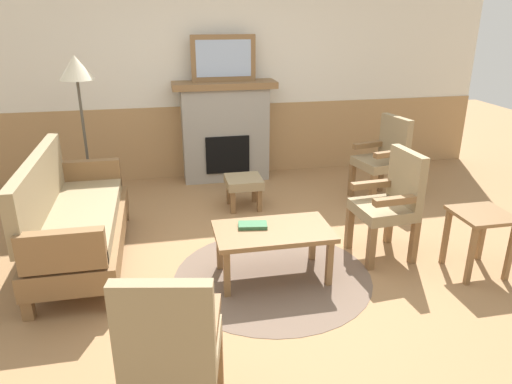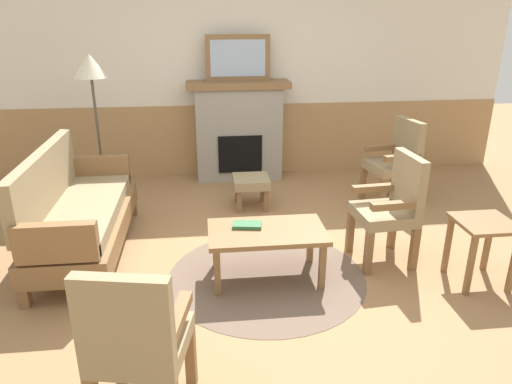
{
  "view_description": "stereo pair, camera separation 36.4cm",
  "coord_description": "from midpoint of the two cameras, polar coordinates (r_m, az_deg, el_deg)",
  "views": [
    {
      "loc": [
        -0.82,
        -3.66,
        2.12
      ],
      "look_at": [
        0.0,
        0.35,
        0.55
      ],
      "focal_mm": 33.43,
      "sensor_mm": 36.0,
      "label": 1
    },
    {
      "loc": [
        -0.46,
        -3.72,
        2.12
      ],
      "look_at": [
        0.0,
        0.35,
        0.55
      ],
      "focal_mm": 33.43,
      "sensor_mm": 36.0,
      "label": 2
    }
  ],
  "objects": [
    {
      "name": "coffee_table",
      "position": [
        3.93,
        -0.61,
        -5.25
      ],
      "size": [
        0.96,
        0.56,
        0.44
      ],
      "color": "brown",
      "rests_on": "ground_plane"
    },
    {
      "name": "couch",
      "position": [
        4.53,
        -23.04,
        -3.13
      ],
      "size": [
        0.7,
        1.8,
        0.98
      ],
      "color": "brown",
      "rests_on": "ground_plane"
    },
    {
      "name": "armchair_front_left",
      "position": [
        2.6,
        -14.37,
        -17.38
      ],
      "size": [
        0.56,
        0.56,
        0.98
      ],
      "color": "brown",
      "rests_on": "ground_plane"
    },
    {
      "name": "footstool",
      "position": [
        5.36,
        -3.43,
        0.95
      ],
      "size": [
        0.4,
        0.4,
        0.36
      ],
      "color": "brown",
      "rests_on": "ground_plane"
    },
    {
      "name": "side_table",
      "position": [
        4.32,
        23.12,
        -3.76
      ],
      "size": [
        0.44,
        0.44,
        0.55
      ],
      "color": "brown",
      "rests_on": "ground_plane"
    },
    {
      "name": "ground_plane",
      "position": [
        4.3,
        -1.51,
        -8.54
      ],
      "size": [
        14.0,
        14.0,
        0.0
      ],
      "primitive_type": "plane",
      "color": "#997047"
    },
    {
      "name": "armchair_by_window_left",
      "position": [
        5.7,
        13.39,
        4.3
      ],
      "size": [
        0.57,
        0.57,
        0.98
      ],
      "color": "brown",
      "rests_on": "ground_plane"
    },
    {
      "name": "framed_picture",
      "position": [
        6.1,
        -5.69,
        15.63
      ],
      "size": [
        0.8,
        0.04,
        0.56
      ],
      "color": "brown",
      "rests_on": "fireplace"
    },
    {
      "name": "wall_back",
      "position": [
        6.37,
        -5.86,
        13.6
      ],
      "size": [
        7.2,
        0.14,
        2.7
      ],
      "color": "silver",
      "rests_on": "ground_plane"
    },
    {
      "name": "round_rug",
      "position": [
        4.11,
        -0.59,
        -10.04
      ],
      "size": [
        1.67,
        1.67,
        0.01
      ],
      "primitive_type": "cylinder",
      "color": "brown",
      "rests_on": "ground_plane"
    },
    {
      "name": "book_on_table",
      "position": [
        3.94,
        -3.05,
        -4.04
      ],
      "size": [
        0.25,
        0.17,
        0.03
      ],
      "primitive_type": "cube",
      "rotation": [
        0.0,
        0.0,
        -0.15
      ],
      "color": "#33663D",
      "rests_on": "coffee_table"
    },
    {
      "name": "floor_lamp_by_couch",
      "position": [
        5.53,
        -22.48,
        12.51
      ],
      "size": [
        0.36,
        0.36,
        1.68
      ],
      "color": "#332D28",
      "rests_on": "ground_plane"
    },
    {
      "name": "armchair_near_fireplace",
      "position": [
        4.35,
        13.62,
        -0.94
      ],
      "size": [
        0.51,
        0.51,
        0.98
      ],
      "color": "brown",
      "rests_on": "ground_plane"
    },
    {
      "name": "fireplace",
      "position": [
        6.24,
        -5.39,
        7.32
      ],
      "size": [
        1.3,
        0.44,
        1.28
      ],
      "color": "gray",
      "rests_on": "ground_plane"
    }
  ]
}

